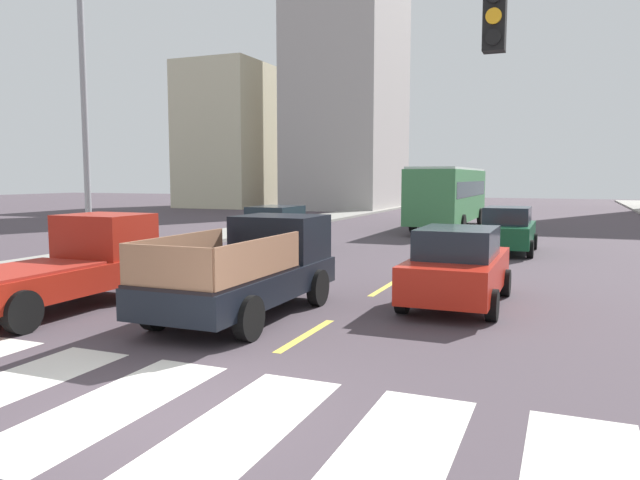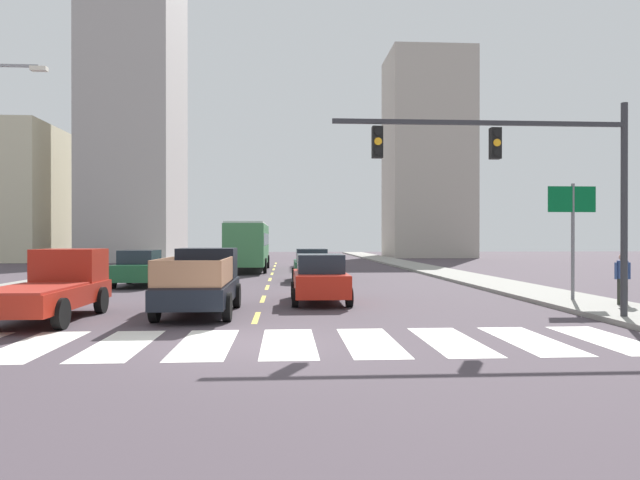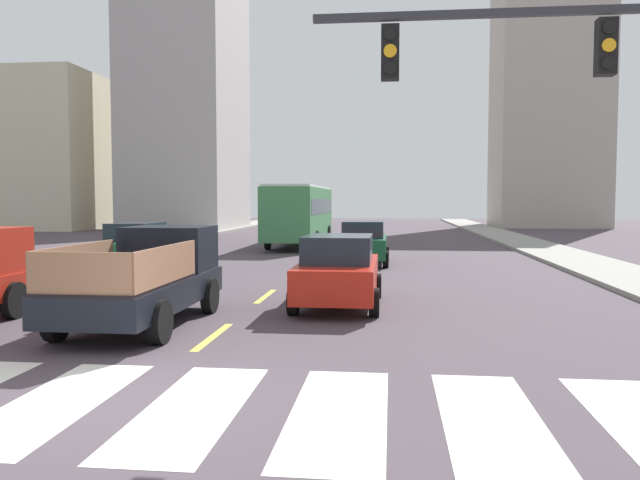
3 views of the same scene
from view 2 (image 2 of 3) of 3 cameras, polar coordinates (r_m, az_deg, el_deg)
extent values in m
plane|color=#473D44|center=(12.63, -7.34, -10.28)|extent=(160.00, 160.00, 0.00)
cube|color=gray|center=(32.12, 14.92, -3.76)|extent=(2.94, 110.00, 0.15)
cube|color=gray|center=(32.67, -24.75, -3.71)|extent=(2.94, 110.00, 0.15)
cube|color=silver|center=(13.68, -26.78, -9.47)|extent=(1.16, 3.64, 0.01)
cube|color=silver|center=(13.08, -19.41, -9.91)|extent=(1.16, 3.64, 0.01)
cube|color=silver|center=(12.72, -11.45, -10.19)|extent=(1.16, 3.64, 0.01)
cube|color=silver|center=(12.60, -3.18, -10.29)|extent=(1.16, 3.64, 0.01)
cube|color=silver|center=(12.74, 5.07, -10.17)|extent=(1.16, 3.64, 0.01)
cube|color=silver|center=(13.13, 12.98, -9.87)|extent=(1.16, 3.64, 0.01)
cube|color=silver|center=(13.74, 20.30, -9.42)|extent=(1.16, 3.64, 0.01)
cube|color=silver|center=(14.55, 26.87, -8.89)|extent=(1.16, 3.64, 0.01)
cube|color=#E3C948|center=(16.57, -6.42, -7.76)|extent=(0.16, 2.40, 0.01)
cube|color=#E3C948|center=(21.53, -5.75, -5.91)|extent=(0.16, 2.40, 0.01)
cube|color=#E3C948|center=(26.50, -5.33, -4.76)|extent=(0.16, 2.40, 0.01)
cube|color=#E3C948|center=(31.48, -5.05, -3.97)|extent=(0.16, 2.40, 0.01)
cube|color=#E3C948|center=(36.47, -4.84, -3.39)|extent=(0.16, 2.40, 0.01)
cube|color=#E3C948|center=(41.46, -4.68, -2.96)|extent=(0.16, 2.40, 0.01)
cube|color=#E3C948|center=(46.45, -4.56, -2.62)|extent=(0.16, 2.40, 0.01)
cube|color=#E3C948|center=(51.45, -4.46, -2.34)|extent=(0.16, 2.40, 0.01)
cube|color=black|center=(17.50, -12.00, -5.10)|extent=(1.96, 5.20, 0.56)
cube|color=black|center=(19.12, -11.25, -2.31)|extent=(1.84, 1.60, 1.00)
cube|color=#19232D|center=(19.55, -11.08, -1.72)|extent=(1.72, 0.08, 0.56)
cube|color=black|center=(16.53, -12.48, -4.34)|extent=(1.84, 3.30, 0.06)
cylinder|color=black|center=(19.22, -14.21, -5.47)|extent=(0.22, 0.80, 0.80)
cylinder|color=black|center=(18.95, -8.35, -5.54)|extent=(0.22, 0.80, 0.80)
cylinder|color=black|center=(16.18, -16.27, -6.54)|extent=(0.22, 0.80, 0.80)
cylinder|color=black|center=(15.87, -9.31, -6.67)|extent=(0.22, 0.80, 0.80)
cube|color=#8D6146|center=(16.67, -15.55, -2.99)|extent=(0.06, 3.17, 0.70)
cube|color=#8D6146|center=(16.39, -9.37, -3.04)|extent=(0.06, 3.17, 0.70)
cube|color=#8D6146|center=(14.95, -13.43, -3.36)|extent=(1.80, 0.06, 0.70)
cube|color=#A62114|center=(17.47, -25.76, -5.13)|extent=(1.96, 5.20, 0.56)
cube|color=#A62114|center=(18.99, -23.82, -2.34)|extent=(1.84, 1.60, 1.00)
cube|color=#19232D|center=(19.40, -23.37, -1.75)|extent=(1.72, 0.08, 0.56)
cube|color=maroon|center=(16.57, -27.01, -4.35)|extent=(1.84, 3.30, 0.06)
cylinder|color=black|center=(19.30, -26.71, -5.46)|extent=(0.22, 0.80, 0.80)
cylinder|color=black|center=(18.62, -21.13, -5.66)|extent=(0.22, 0.80, 0.80)
cylinder|color=black|center=(15.70, -24.59, -6.76)|extent=(0.22, 0.80, 0.80)
cube|color=#3D7D49|center=(39.85, -7.20, -0.43)|extent=(2.50, 10.80, 2.70)
cube|color=#19232D|center=(39.84, -7.20, 0.07)|extent=(2.52, 9.94, 0.80)
cube|color=silver|center=(39.86, -7.20, 1.60)|extent=(2.40, 10.37, 0.12)
cylinder|color=black|center=(43.31, -8.57, -2.16)|extent=(0.22, 1.00, 1.00)
cylinder|color=black|center=(43.17, -5.26, -2.17)|extent=(0.22, 1.00, 1.00)
cylinder|color=black|center=(37.03, -9.42, -2.57)|extent=(0.22, 1.00, 1.00)
cylinder|color=black|center=(36.86, -5.55, -2.58)|extent=(0.22, 1.00, 1.00)
cube|color=red|center=(20.21, -0.03, -4.32)|extent=(1.80, 4.40, 0.76)
cube|color=#1E2833|center=(20.02, 0.00, -2.36)|extent=(1.58, 2.11, 0.64)
cylinder|color=black|center=(21.57, -2.65, -5.05)|extent=(0.22, 0.64, 0.64)
cylinder|color=black|center=(21.67, 2.14, -5.03)|extent=(0.22, 0.64, 0.64)
cylinder|color=black|center=(18.85, -2.52, -5.81)|extent=(0.22, 0.64, 0.64)
cylinder|color=black|center=(18.97, 2.96, -5.78)|extent=(0.22, 0.64, 0.64)
cube|color=#114A2A|center=(30.28, -0.89, -2.81)|extent=(1.80, 4.40, 0.76)
cube|color=#1E2833|center=(30.10, -0.88, -1.50)|extent=(1.58, 2.11, 0.64)
cylinder|color=black|center=(31.63, -2.63, -3.37)|extent=(0.22, 0.64, 0.64)
cylinder|color=black|center=(31.71, 0.62, -3.36)|extent=(0.22, 0.64, 0.64)
cylinder|color=black|center=(28.91, -2.55, -3.71)|extent=(0.22, 0.64, 0.64)
cylinder|color=black|center=(29.00, 1.02, -3.70)|extent=(0.22, 0.64, 0.64)
cube|color=#1C5832|center=(28.39, -17.58, -3.02)|extent=(1.80, 4.40, 0.76)
cube|color=#1E2833|center=(28.22, -17.66, -1.62)|extent=(1.58, 2.11, 0.64)
cylinder|color=black|center=(29.96, -18.62, -3.58)|extent=(0.22, 0.64, 0.64)
cylinder|color=black|center=(29.55, -15.24, -3.63)|extent=(0.22, 0.64, 0.64)
cylinder|color=black|center=(27.34, -20.11, -3.95)|extent=(0.22, 0.64, 0.64)
cylinder|color=black|center=(26.89, -16.42, -4.01)|extent=(0.22, 0.64, 0.64)
cylinder|color=#2D2D33|center=(17.63, 28.24, 2.46)|extent=(0.18, 0.18, 6.00)
cube|color=#2D2D33|center=(16.17, 15.84, 11.26)|extent=(8.02, 0.12, 0.12)
cube|color=black|center=(16.21, 17.20, 9.25)|extent=(0.28, 0.24, 0.84)
cylinder|color=black|center=(16.13, 17.36, 10.23)|extent=(0.20, 0.04, 0.20)
cylinder|color=orange|center=(16.09, 17.36, 9.32)|extent=(0.20, 0.04, 0.20)
cylinder|color=black|center=(16.05, 17.36, 8.41)|extent=(0.20, 0.04, 0.20)
cube|color=black|center=(15.39, 5.78, 9.75)|extent=(0.28, 0.24, 0.84)
cylinder|color=black|center=(15.30, 5.86, 10.79)|extent=(0.20, 0.04, 0.20)
cylinder|color=orange|center=(15.26, 5.86, 9.83)|extent=(0.20, 0.04, 0.20)
cylinder|color=black|center=(15.22, 5.86, 8.87)|extent=(0.20, 0.04, 0.20)
cylinder|color=slate|center=(21.70, 24.06, -0.33)|extent=(0.12, 0.12, 4.20)
cube|color=#055A2A|center=(21.70, 23.97, 3.76)|extent=(1.70, 0.06, 0.90)
cube|color=gray|center=(25.16, -28.36, 15.16)|extent=(1.80, 0.10, 0.10)
cube|color=silver|center=(24.79, -26.40, 15.16)|extent=(0.60, 0.28, 0.16)
cylinder|color=#292C24|center=(20.67, 27.88, -4.61)|extent=(0.14, 0.14, 0.84)
cylinder|color=#292C24|center=(20.77, 28.35, -4.59)|extent=(0.14, 0.14, 0.84)
cylinder|color=navy|center=(20.67, 28.12, -2.64)|extent=(0.34, 0.34, 0.58)
cylinder|color=navy|center=(20.56, 27.59, -2.76)|extent=(0.09, 0.09, 0.54)
cylinder|color=navy|center=(20.79, 28.63, -2.73)|extent=(0.09, 0.09, 0.54)
sphere|color=tan|center=(20.66, 28.12, -1.53)|extent=(0.22, 0.22, 0.22)
cube|color=#AAA4A0|center=(64.25, -18.05, 20.16)|extent=(8.44, 11.61, 48.44)
cube|color=#B0A79B|center=(69.81, 10.76, 8.29)|extent=(9.64, 8.74, 24.21)
cube|color=beige|center=(63.72, -28.23, 4.14)|extent=(7.48, 10.18, 13.38)
camera|label=1|loc=(7.57, 23.24, 4.11)|focal=33.76mm
camera|label=3|loc=(5.53, 23.24, 3.04)|focal=35.54mm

